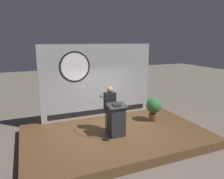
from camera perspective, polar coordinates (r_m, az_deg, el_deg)
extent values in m
plane|color=#6B6056|center=(7.91, 1.03, -13.32)|extent=(40.00, 40.00, 0.00)
cube|color=brown|center=(7.85, 1.04, -12.34)|extent=(6.40, 4.00, 0.30)
cube|color=#9E9EA3|center=(8.97, -3.67, 2.22)|extent=(4.78, 0.10, 3.06)
cylinder|color=black|center=(8.55, -9.90, 5.99)|extent=(1.23, 0.02, 1.23)
cylinder|color=white|center=(8.55, -9.89, 5.99)|extent=(1.09, 0.02, 1.09)
cube|color=black|center=(9.26, -3.43, -5.85)|extent=(4.31, 0.02, 0.20)
cube|color=#26262B|center=(7.33, 1.22, -8.47)|extent=(0.52, 0.40, 1.05)
cube|color=#26262B|center=(7.15, 1.24, -4.34)|extent=(0.64, 0.50, 0.14)
cube|color=black|center=(7.12, 1.30, -4.04)|extent=(0.28, 0.20, 0.06)
cylinder|color=black|center=(7.77, -0.55, -8.11)|extent=(0.26, 0.26, 0.82)
cube|color=black|center=(7.54, -0.56, -3.05)|extent=(0.40, 0.24, 0.60)
sphere|color=#997051|center=(7.44, -0.56, 0.00)|extent=(0.22, 0.22, 0.22)
cylinder|color=black|center=(7.25, -1.67, -13.13)|extent=(0.24, 0.24, 0.02)
cylinder|color=black|center=(6.98, -1.70, -7.98)|extent=(0.03, 0.03, 1.42)
cylinder|color=black|center=(6.97, -2.40, -2.29)|extent=(0.02, 0.45, 0.02)
sphere|color=#262626|center=(7.17, -3.02, -1.85)|extent=(0.07, 0.07, 0.07)
cylinder|color=brown|center=(8.94, 10.94, -7.24)|extent=(0.36, 0.36, 0.30)
sphere|color=#2D6B33|center=(8.78, 11.08, -4.18)|extent=(0.61, 0.61, 0.61)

